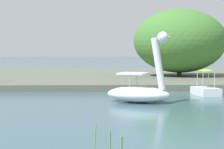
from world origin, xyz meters
name	(u,v)px	position (x,y,z in m)	size (l,w,h in m)	color
shore_bank_far	(83,76)	(0.00, 30.60, 0.19)	(131.60, 26.78, 0.39)	#5B6051
swan_boat	(140,90)	(3.45, 11.97, 0.59)	(3.35, 2.58, 3.25)	white
pedal_boat_lime	(206,88)	(7.38, 15.21, 0.39)	(1.26, 2.17, 1.41)	white
tree_willow_overhanging	(180,41)	(8.20, 26.60, 3.31)	(9.39, 9.05, 5.58)	#423323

